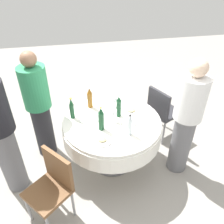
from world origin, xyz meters
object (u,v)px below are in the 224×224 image
bottle_dark_green_inner (119,107)px  plate_rear (103,141)px  chair_outer (53,184)px  wine_glass_near (115,100)px  bottle_dark_green_west (101,119)px  plate_north (131,111)px  wine_glass_inner (114,113)px  chair_right (162,110)px  plate_front (89,118)px  person_west (187,119)px  bottle_clear_far (130,125)px  bottle_dark_green_near (72,109)px  dining_table (112,130)px  bottle_amber_east (90,98)px  person_east (0,132)px  person_far (39,106)px

bottle_dark_green_inner → plate_rear: bottle_dark_green_inner is taller
plate_rear → chair_outer: size_ratio=0.24×
wine_glass_near → plate_rear: bearing=68.0°
chair_outer → bottle_dark_green_west: bearing=-90.1°
plate_north → wine_glass_inner: bearing=30.5°
plate_north → chair_right: bearing=-154.8°
plate_north → chair_outer: (1.04, 0.80, -0.23)m
plate_front → person_west: person_west is taller
plate_north → plate_front: size_ratio=0.98×
bottle_clear_far → bottle_dark_green_near: 0.77m
bottle_dark_green_west → chair_right: (-0.99, -0.54, -0.37)m
plate_front → chair_outer: bearing=57.8°
dining_table → bottle_clear_far: size_ratio=4.60×
bottle_dark_green_near → chair_outer: (0.27, 0.81, -0.36)m
bottle_clear_far → wine_glass_inner: bearing=-65.7°
bottle_dark_green_west → wine_glass_inner: bearing=-144.4°
bottle_dark_green_near → chair_outer: bearing=71.6°
bottle_dark_green_west → bottle_amber_east: bearing=-80.7°
plate_north → person_west: person_west is taller
bottle_dark_green_west → chair_outer: size_ratio=0.36×
chair_right → chair_outer: (1.59, 1.06, 0.00)m
person_east → person_west: person_east is taller
person_far → plate_rear: bearing=-112.3°
bottle_dark_green_near → plate_front: 0.25m
bottle_dark_green_inner → plate_rear: (0.28, 0.44, -0.13)m
plate_front → person_east: 1.02m
bottle_amber_east → plate_rear: (-0.06, 0.71, -0.13)m
bottle_amber_east → chair_right: size_ratio=0.34×
bottle_dark_green_inner → plate_front: (0.38, -0.00, -0.13)m
wine_glass_near → person_far: person_far is taller
bottle_clear_far → bottle_dark_green_west: 0.34m
wine_glass_inner → person_east: 1.30m
wine_glass_inner → chair_right: size_ratio=0.19×
plate_north → plate_rear: (0.46, 0.50, 0.00)m
wine_glass_inner → chair_right: wine_glass_inner is taller
bottle_amber_east → wine_glass_near: 0.33m
bottle_dark_green_inner → wine_glass_near: (0.01, -0.22, -0.03)m
bottle_dark_green_inner → wine_glass_near: size_ratio=2.00×
plate_rear → person_east: size_ratio=0.12×
plate_front → chair_outer: 0.91m
wine_glass_inner → dining_table: bearing=-16.6°
person_far → person_east: bearing=170.4°
bottle_clear_far → wine_glass_near: 0.59m
dining_table → bottle_dark_green_west: size_ratio=4.01×
wine_glass_inner → person_far: bearing=-22.9°
dining_table → bottle_clear_far: (-0.15, 0.29, 0.28)m
plate_north → person_far: (1.19, -0.24, 0.06)m
bottle_dark_green_west → plate_rear: bearing=84.7°
plate_rear → person_west: person_west is taller
wine_glass_inner → bottle_dark_green_near: bearing=-17.8°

